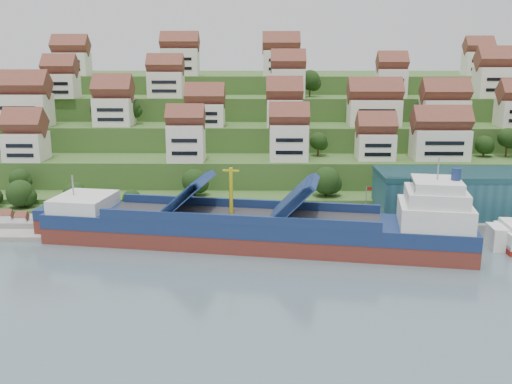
{
  "coord_description": "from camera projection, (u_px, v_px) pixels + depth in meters",
  "views": [
    {
      "loc": [
        -4.47,
        -110.75,
        38.27
      ],
      "look_at": [
        -6.1,
        14.0,
        8.0
      ],
      "focal_mm": 40.0,
      "sensor_mm": 36.0,
      "label": 1
    }
  ],
  "objects": [
    {
      "name": "beach_huts",
      "position": [
        15.0,
        220.0,
        127.3
      ],
      "size": [
        14.4,
        3.7,
        2.2
      ],
      "color": "white",
      "rests_on": "pebble_beach"
    },
    {
      "name": "warehouse",
      "position": [
        509.0,
        193.0,
        130.75
      ],
      "size": [
        60.0,
        15.0,
        10.0
      ],
      "primitive_type": "cube",
      "color": "#1F4A55",
      "rests_on": "quay"
    },
    {
      "name": "hillside_trees",
      "position": [
        241.0,
        141.0,
        154.33
      ],
      "size": [
        135.54,
        62.66,
        30.76
      ],
      "color": "#1C3712",
      "rests_on": "ground"
    },
    {
      "name": "ground",
      "position": [
        285.0,
        246.0,
        116.59
      ],
      "size": [
        300.0,
        300.0,
        0.0
      ],
      "primitive_type": "plane",
      "color": "slate",
      "rests_on": "ground"
    },
    {
      "name": "hillside_village",
      "position": [
        280.0,
        103.0,
        168.62
      ],
      "size": [
        156.16,
        64.1,
        29.1
      ],
      "color": "white",
      "rests_on": "ground"
    },
    {
      "name": "flagpole",
      "position": [
        366.0,
        202.0,
        124.45
      ],
      "size": [
        1.28,
        0.16,
        8.0
      ],
      "color": "gray",
      "rests_on": "quay"
    },
    {
      "name": "quay",
      "position": [
        370.0,
        221.0,
        130.65
      ],
      "size": [
        180.0,
        14.0,
        2.2
      ],
      "primitive_type": "cube",
      "color": "gray",
      "rests_on": "ground"
    },
    {
      "name": "pebble_beach",
      "position": [
        27.0,
        226.0,
        128.87
      ],
      "size": [
        45.0,
        20.0,
        1.0
      ],
      "primitive_type": "cube",
      "color": "gray",
      "rests_on": "ground"
    },
    {
      "name": "cargo_ship",
      "position": [
        264.0,
        229.0,
        115.84
      ],
      "size": [
        87.58,
        27.03,
        19.3
      ],
      "rotation": [
        0.0,
        0.0,
        -0.16
      ],
      "color": "maroon",
      "rests_on": "ground"
    },
    {
      "name": "hillside",
      "position": [
        275.0,
        129.0,
        214.7
      ],
      "size": [
        260.0,
        128.0,
        31.0
      ],
      "color": "#2D4C1E",
      "rests_on": "ground"
    }
  ]
}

